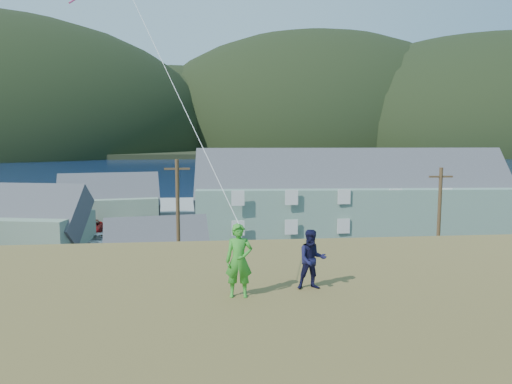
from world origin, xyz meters
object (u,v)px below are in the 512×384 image
shed_white (157,254)px  kite_flyer_green (239,261)px  lodge (351,197)px  kite_flyer_navy (312,259)px  wharf (165,208)px  shed_palegreen_near (26,223)px  shed_palegreen_far (109,202)px

shed_white → kite_flyer_green: size_ratio=4.64×
lodge → kite_flyer_navy: (-12.36, -38.29, 3.61)m
wharf → kite_flyer_green: (6.54, -58.54, 7.61)m
wharf → shed_palegreen_near: shed_palegreen_near is taller
kite_flyer_green → shed_palegreen_near: bearing=120.5°
wharf → shed_palegreen_near: (-10.24, -24.19, 2.43)m
lodge → shed_palegreen_far: size_ratio=2.68×
kite_flyer_green → wharf: bearing=100.8°
shed_palegreen_near → shed_palegreen_far: size_ratio=0.97×
wharf → kite_flyer_navy: kite_flyer_navy is taller
wharf → lodge: lodge is taller
lodge → kite_flyer_navy: lodge is taller
wharf → kite_flyer_navy: 59.21m
shed_white → kite_flyer_navy: kite_flyer_navy is taller
wharf → shed_palegreen_near: bearing=-113.0°
lodge → shed_palegreen_near: 31.28m
lodge → shed_palegreen_near: lodge is taller
lodge → shed_palegreen_near: size_ratio=2.77×
shed_palegreen_near → kite_flyer_green: bearing=-51.3°
kite_flyer_green → kite_flyer_navy: (1.80, 0.40, -0.13)m
shed_palegreen_near → shed_palegreen_far: bearing=81.4°
shed_white → lodge: bearing=29.8°
shed_white → kite_flyer_green: 25.47m
wharf → lodge: (20.70, -19.85, 3.87)m
shed_white → shed_palegreen_near: bearing=133.6°
shed_white → wharf: bearing=85.9°
wharf → shed_white: (2.24, -34.12, 1.82)m
wharf → lodge: 28.94m
shed_palegreen_near → kite_flyer_navy: 39.04m
kite_flyer_green → shed_white: bearing=104.4°
lodge → shed_white: lodge is taller
wharf → kite_flyer_navy: bearing=-81.8°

